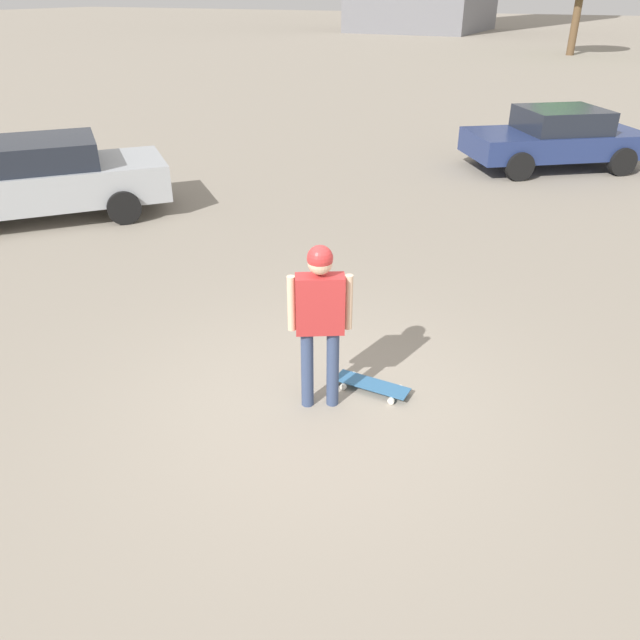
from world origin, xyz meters
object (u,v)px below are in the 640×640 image
at_px(person, 320,310).
at_px(car_parked_far, 556,138).
at_px(skateboard, 372,385).
at_px(car_parked_near, 34,179).

distance_m(person, car_parked_far, 11.25).
xyz_separation_m(skateboard, car_parked_near, (-7.81, 2.59, 0.68)).
bearing_deg(skateboard, car_parked_near, -16.57).
height_order(car_parked_near, car_parked_far, car_parked_near).
distance_m(person, car_parked_near, 8.03).
bearing_deg(skateboard, person, 51.32).
bearing_deg(person, car_parked_near, 128.77).
bearing_deg(person, car_parked_far, 57.38).
xyz_separation_m(car_parked_near, car_parked_far, (8.16, 8.16, -0.03)).
relative_size(person, car_parked_far, 0.41).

